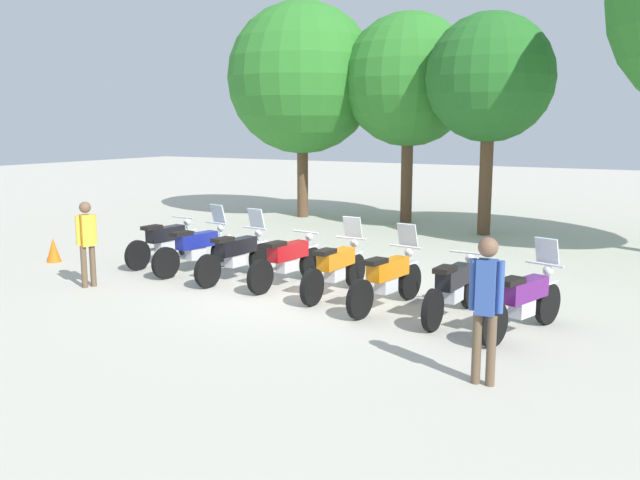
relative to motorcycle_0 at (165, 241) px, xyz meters
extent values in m
plane|color=#BCB7A8|center=(4.03, -0.67, -0.50)|extent=(80.00, 80.00, 0.00)
cylinder|color=black|center=(0.04, 0.75, -0.18)|extent=(0.13, 0.64, 0.64)
cylinder|color=black|center=(-0.04, -0.80, -0.18)|extent=(0.13, 0.64, 0.64)
cube|color=silver|center=(0.04, 0.75, 0.16)|extent=(0.14, 0.37, 0.04)
cube|color=black|center=(0.00, 0.02, 0.17)|extent=(0.31, 0.96, 0.30)
cube|color=silver|center=(0.00, -0.03, -0.10)|extent=(0.24, 0.41, 0.24)
cube|color=black|center=(-0.02, -0.38, 0.36)|extent=(0.26, 0.45, 0.08)
cylinder|color=silver|center=(0.04, 0.66, 0.13)|extent=(0.06, 0.23, 0.64)
cylinder|color=silver|center=(0.03, 0.57, 0.47)|extent=(0.62, 0.07, 0.04)
sphere|color=silver|center=(0.04, 0.70, 0.35)|extent=(0.17, 0.17, 0.16)
cylinder|color=silver|center=(-0.17, -0.32, -0.16)|extent=(0.11, 0.70, 0.07)
cylinder|color=black|center=(1.28, 0.41, -0.18)|extent=(0.20, 0.65, 0.64)
cylinder|color=black|center=(1.03, -1.12, -0.18)|extent=(0.20, 0.65, 0.64)
cube|color=silver|center=(1.28, 0.41, 0.16)|extent=(0.18, 0.37, 0.04)
cube|color=navy|center=(1.16, -0.30, 0.17)|extent=(0.41, 0.98, 0.30)
cube|color=silver|center=(1.15, -0.35, -0.10)|extent=(0.28, 0.43, 0.24)
cube|color=black|center=(1.10, -0.70, 0.36)|extent=(0.31, 0.47, 0.08)
cylinder|color=silver|center=(1.26, 0.32, 0.13)|extent=(0.09, 0.23, 0.64)
cylinder|color=silver|center=(1.25, 0.24, 0.47)|extent=(0.62, 0.13, 0.04)
sphere|color=silver|center=(1.27, 0.36, 0.35)|extent=(0.18, 0.18, 0.16)
cylinder|color=silver|center=(0.95, -0.62, -0.16)|extent=(0.18, 0.70, 0.07)
cube|color=silver|center=(1.26, 0.29, 0.67)|extent=(0.38, 0.19, 0.39)
cylinder|color=black|center=(2.37, 0.25, -0.18)|extent=(0.15, 0.65, 0.64)
cylinder|color=black|center=(2.24, -1.29, -0.18)|extent=(0.15, 0.65, 0.64)
cube|color=silver|center=(2.37, 0.25, 0.16)|extent=(0.15, 0.37, 0.04)
cube|color=black|center=(2.31, -0.47, 0.17)|extent=(0.34, 0.97, 0.30)
cube|color=silver|center=(2.31, -0.52, -0.10)|extent=(0.25, 0.42, 0.24)
cube|color=black|center=(2.28, -0.87, 0.36)|extent=(0.28, 0.46, 0.08)
cylinder|color=silver|center=(2.36, 0.16, 0.13)|extent=(0.07, 0.23, 0.64)
cylinder|color=silver|center=(2.36, 0.07, 0.47)|extent=(0.62, 0.09, 0.04)
sphere|color=silver|center=(2.37, 0.20, 0.35)|extent=(0.17, 0.17, 0.16)
cylinder|color=silver|center=(2.12, -0.81, -0.16)|extent=(0.13, 0.70, 0.07)
cube|color=silver|center=(2.36, 0.13, 0.67)|extent=(0.37, 0.16, 0.39)
cylinder|color=black|center=(3.54, 0.33, -0.18)|extent=(0.16, 0.65, 0.64)
cylinder|color=black|center=(3.38, -1.21, -0.18)|extent=(0.16, 0.65, 0.64)
cube|color=silver|center=(3.54, 0.33, 0.16)|extent=(0.16, 0.37, 0.04)
cube|color=red|center=(3.46, -0.39, 0.17)|extent=(0.35, 0.97, 0.30)
cube|color=silver|center=(3.46, -0.44, -0.10)|extent=(0.26, 0.42, 0.24)
cube|color=black|center=(3.42, -0.79, 0.36)|extent=(0.28, 0.46, 0.08)
cylinder|color=silver|center=(3.53, 0.24, 0.13)|extent=(0.07, 0.23, 0.64)
cylinder|color=silver|center=(3.52, 0.15, 0.47)|extent=(0.62, 0.10, 0.04)
sphere|color=silver|center=(3.53, 0.28, 0.35)|extent=(0.18, 0.18, 0.16)
cylinder|color=silver|center=(3.27, -0.72, -0.16)|extent=(0.14, 0.70, 0.07)
cylinder|color=black|center=(4.63, 0.13, -0.18)|extent=(0.12, 0.64, 0.64)
cylinder|color=black|center=(4.59, -1.42, -0.18)|extent=(0.12, 0.64, 0.64)
cube|color=silver|center=(4.63, 0.13, 0.16)|extent=(0.13, 0.36, 0.04)
cube|color=orange|center=(4.61, -0.60, 0.17)|extent=(0.28, 0.96, 0.30)
cube|color=silver|center=(4.61, -0.65, -0.10)|extent=(0.23, 0.41, 0.24)
cube|color=black|center=(4.60, -1.00, 0.36)|extent=(0.25, 0.45, 0.08)
cylinder|color=silver|center=(4.63, 0.04, 0.13)|extent=(0.06, 0.23, 0.64)
cylinder|color=silver|center=(4.62, -0.05, 0.47)|extent=(0.62, 0.05, 0.04)
sphere|color=silver|center=(4.63, 0.08, 0.35)|extent=(0.16, 0.16, 0.16)
cylinder|color=silver|center=(4.44, -0.94, -0.16)|extent=(0.09, 0.70, 0.07)
cube|color=silver|center=(4.63, 0.01, 0.67)|extent=(0.36, 0.14, 0.39)
cylinder|color=black|center=(5.87, -0.20, -0.18)|extent=(0.19, 0.65, 0.64)
cylinder|color=black|center=(5.65, -1.74, -0.18)|extent=(0.19, 0.65, 0.64)
cube|color=silver|center=(5.87, -0.20, 0.16)|extent=(0.17, 0.37, 0.04)
cube|color=orange|center=(5.77, -0.92, 0.17)|extent=(0.39, 0.98, 0.30)
cube|color=silver|center=(5.76, -0.97, -0.10)|extent=(0.27, 0.43, 0.24)
cube|color=black|center=(5.71, -1.32, 0.36)|extent=(0.30, 0.47, 0.08)
cylinder|color=silver|center=(5.86, -0.29, 0.13)|extent=(0.08, 0.23, 0.64)
cylinder|color=silver|center=(5.85, -0.38, 0.47)|extent=(0.62, 0.12, 0.04)
sphere|color=silver|center=(5.86, -0.25, 0.35)|extent=(0.18, 0.18, 0.16)
cylinder|color=silver|center=(5.56, -1.25, -0.16)|extent=(0.17, 0.70, 0.07)
cube|color=silver|center=(5.85, -0.32, 0.67)|extent=(0.37, 0.18, 0.39)
cylinder|color=black|center=(6.96, -0.22, -0.18)|extent=(0.13, 0.64, 0.64)
cylinder|color=black|center=(6.87, -1.76, -0.18)|extent=(0.13, 0.64, 0.64)
cube|color=silver|center=(6.96, -0.22, 0.16)|extent=(0.14, 0.37, 0.04)
cube|color=black|center=(6.92, -0.94, 0.17)|extent=(0.31, 0.96, 0.30)
cube|color=silver|center=(6.91, -0.99, -0.10)|extent=(0.24, 0.41, 0.24)
cube|color=black|center=(6.90, -1.34, 0.36)|extent=(0.26, 0.45, 0.08)
cylinder|color=silver|center=(6.95, -0.31, 0.13)|extent=(0.06, 0.23, 0.64)
cylinder|color=silver|center=(6.95, -0.39, 0.47)|extent=(0.62, 0.07, 0.04)
sphere|color=silver|center=(6.95, -0.27, 0.35)|extent=(0.17, 0.17, 0.16)
cylinder|color=silver|center=(6.74, -1.28, -0.16)|extent=(0.11, 0.70, 0.07)
cylinder|color=black|center=(8.28, -0.55, -0.18)|extent=(0.28, 0.64, 0.64)
cylinder|color=black|center=(7.85, -2.04, -0.18)|extent=(0.28, 0.64, 0.64)
cube|color=silver|center=(8.28, -0.55, 0.16)|extent=(0.22, 0.38, 0.04)
cube|color=#59196B|center=(8.08, -1.25, 0.17)|extent=(0.52, 0.98, 0.30)
cube|color=silver|center=(8.07, -1.30, -0.10)|extent=(0.32, 0.45, 0.24)
cube|color=black|center=(7.97, -1.63, 0.36)|extent=(0.35, 0.49, 0.08)
cylinder|color=silver|center=(8.26, -0.64, 0.13)|extent=(0.11, 0.23, 0.64)
cylinder|color=silver|center=(8.23, -0.72, 0.47)|extent=(0.61, 0.21, 0.04)
sphere|color=silver|center=(8.27, -0.60, 0.35)|extent=(0.20, 0.20, 0.16)
cylinder|color=silver|center=(7.83, -1.54, -0.16)|extent=(0.26, 0.69, 0.07)
cube|color=silver|center=(8.25, -0.67, 0.67)|extent=(0.38, 0.23, 0.39)
cylinder|color=brown|center=(0.21, -2.44, -0.11)|extent=(0.14, 0.14, 0.79)
cylinder|color=brown|center=(0.27, -2.28, -0.11)|extent=(0.14, 0.14, 0.79)
cube|color=gold|center=(0.24, -2.36, 0.58)|extent=(0.26, 0.27, 0.59)
cylinder|color=gold|center=(0.19, -2.51, 0.60)|extent=(0.10, 0.10, 0.56)
cylinder|color=gold|center=(0.29, -2.21, 0.60)|extent=(0.10, 0.10, 0.56)
sphere|color=brown|center=(0.24, -2.36, 1.02)|extent=(0.27, 0.27, 0.21)
cylinder|color=brown|center=(8.22, -3.46, -0.07)|extent=(0.12, 0.12, 0.86)
cylinder|color=brown|center=(8.05, -3.47, -0.07)|extent=(0.12, 0.12, 0.86)
cube|color=#33519E|center=(8.13, -3.47, 0.68)|extent=(0.23, 0.22, 0.65)
cylinder|color=#33519E|center=(8.29, -3.46, 0.70)|extent=(0.09, 0.09, 0.61)
cylinder|color=#33519E|center=(7.97, -3.48, 0.70)|extent=(0.09, 0.09, 0.61)
sphere|color=brown|center=(8.13, -3.47, 1.15)|extent=(0.25, 0.25, 0.23)
cylinder|color=brown|center=(-1.36, 8.12, 0.91)|extent=(0.36, 0.36, 2.83)
sphere|color=#2D7A28|center=(-1.36, 8.12, 4.02)|extent=(4.86, 4.86, 4.86)
cylinder|color=brown|center=(2.12, 8.65, 0.99)|extent=(0.36, 0.36, 2.98)
sphere|color=#2D7A28|center=(2.12, 8.65, 3.89)|extent=(4.05, 4.05, 4.05)
cylinder|color=brown|center=(4.96, 7.45, 1.04)|extent=(0.36, 0.36, 3.08)
sphere|color=#236623|center=(4.96, 7.45, 3.79)|extent=(3.47, 3.47, 3.47)
cone|color=orange|center=(-2.32, -1.10, -0.23)|extent=(0.32, 0.32, 0.55)
camera|label=1|loc=(10.22, -11.01, 2.53)|focal=37.83mm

